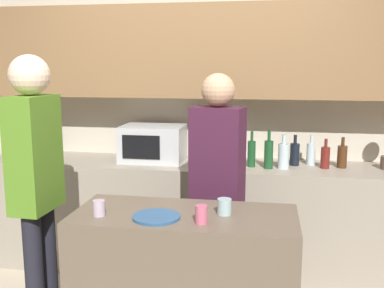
# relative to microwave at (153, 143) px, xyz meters

# --- Properties ---
(back_wall) EXTENTS (6.40, 0.40, 2.70)m
(back_wall) POSITION_rel_microwave_xyz_m (0.36, 0.23, 0.47)
(back_wall) COLOR beige
(back_wall) RESTS_ON ground_plane
(back_counter) EXTENTS (3.60, 0.62, 0.92)m
(back_counter) POSITION_rel_microwave_xyz_m (0.36, -0.04, -0.61)
(back_counter) COLOR gray
(back_counter) RESTS_ON ground_plane
(kitchen_island) EXTENTS (1.25, 0.55, 0.90)m
(kitchen_island) POSITION_rel_microwave_xyz_m (0.51, -1.26, -0.62)
(kitchen_island) COLOR brown
(kitchen_island) RESTS_ON ground_plane
(microwave) EXTENTS (0.52, 0.39, 0.30)m
(microwave) POSITION_rel_microwave_xyz_m (0.00, 0.00, 0.00)
(microwave) COLOR #B7BABC
(microwave) RESTS_ON back_counter
(toaster) EXTENTS (0.26, 0.16, 0.18)m
(toaster) POSITION_rel_microwave_xyz_m (-1.08, 0.00, -0.06)
(toaster) COLOR black
(toaster) RESTS_ON back_counter
(bottle_0) EXTENTS (0.06, 0.06, 0.29)m
(bottle_0) POSITION_rel_microwave_xyz_m (0.83, -0.09, -0.04)
(bottle_0) COLOR #194723
(bottle_0) RESTS_ON back_counter
(bottle_1) EXTENTS (0.07, 0.07, 0.30)m
(bottle_1) POSITION_rel_microwave_xyz_m (0.97, -0.13, -0.03)
(bottle_1) COLOR #194723
(bottle_1) RESTS_ON back_counter
(bottle_2) EXTENTS (0.09, 0.09, 0.27)m
(bottle_2) POSITION_rel_microwave_xyz_m (1.08, -0.12, -0.05)
(bottle_2) COLOR silver
(bottle_2) RESTS_ON back_counter
(bottle_3) EXTENTS (0.08, 0.08, 0.25)m
(bottle_3) POSITION_rel_microwave_xyz_m (1.17, 0.02, -0.05)
(bottle_3) COLOR black
(bottle_3) RESTS_ON back_counter
(bottle_4) EXTENTS (0.07, 0.07, 0.24)m
(bottle_4) POSITION_rel_microwave_xyz_m (1.31, 0.06, -0.06)
(bottle_4) COLOR silver
(bottle_4) RESTS_ON back_counter
(bottle_5) EXTENTS (0.07, 0.07, 0.24)m
(bottle_5) POSITION_rel_microwave_xyz_m (1.40, -0.05, -0.06)
(bottle_5) COLOR maroon
(bottle_5) RESTS_ON back_counter
(bottle_6) EXTENTS (0.08, 0.08, 0.24)m
(bottle_6) POSITION_rel_microwave_xyz_m (1.54, -0.01, -0.06)
(bottle_6) COLOR #472814
(bottle_6) RESTS_ON back_counter
(plate_on_island) EXTENTS (0.26, 0.26, 0.01)m
(plate_on_island) POSITION_rel_microwave_xyz_m (0.37, -1.37, -0.16)
(plate_on_island) COLOR #2D5684
(plate_on_island) RESTS_ON kitchen_island
(cup_0) EXTENTS (0.08, 0.08, 0.09)m
(cup_0) POSITION_rel_microwave_xyz_m (0.73, -1.24, -0.12)
(cup_0) COLOR #9EBBBF
(cup_0) RESTS_ON kitchen_island
(cup_1) EXTENTS (0.07, 0.07, 0.09)m
(cup_1) POSITION_rel_microwave_xyz_m (0.05, -1.38, -0.12)
(cup_1) COLOR #BEAABD
(cup_1) RESTS_ON kitchen_island
(cup_2) EXTENTS (0.06, 0.06, 0.10)m
(cup_2) POSITION_rel_microwave_xyz_m (0.62, -1.41, -0.12)
(cup_2) COLOR #CF5E7B
(cup_2) RESTS_ON kitchen_island
(person_left) EXTENTS (0.23, 0.35, 1.78)m
(person_left) POSITION_rel_microwave_xyz_m (-0.40, -1.23, 0.00)
(person_left) COLOR black
(person_left) RESTS_ON ground_plane
(person_center) EXTENTS (0.37, 0.26, 1.67)m
(person_center) POSITION_rel_microwave_xyz_m (0.63, -0.73, -0.07)
(person_center) COLOR black
(person_center) RESTS_ON ground_plane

